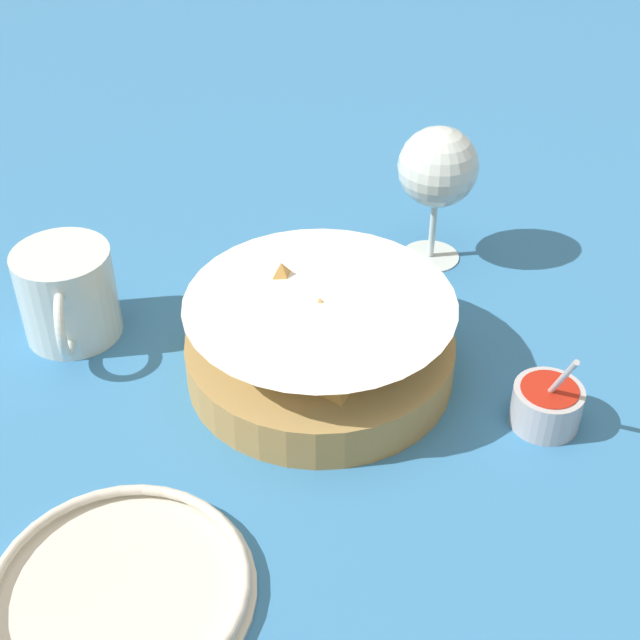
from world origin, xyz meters
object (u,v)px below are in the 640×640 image
(sauce_cup, at_px, (547,404))
(beer_mug, at_px, (68,297))
(food_basket, at_px, (321,341))
(wine_glass, at_px, (438,171))
(side_plate, at_px, (120,589))

(sauce_cup, distance_m, beer_mug, 0.44)
(food_basket, relative_size, beer_mug, 1.89)
(wine_glass, bearing_deg, food_basket, -41.58)
(food_basket, relative_size, sauce_cup, 2.53)
(beer_mug, bearing_deg, side_plate, 8.43)
(food_basket, bearing_deg, side_plate, -39.96)
(sauce_cup, distance_m, side_plate, 0.37)
(sauce_cup, height_order, beer_mug, sauce_cup)
(food_basket, bearing_deg, sauce_cup, 61.53)
(food_basket, relative_size, wine_glass, 1.60)
(sauce_cup, height_order, wine_glass, wine_glass)
(wine_glass, distance_m, side_plate, 0.51)
(sauce_cup, xyz_separation_m, side_plate, (0.12, -0.35, -0.01))
(wine_glass, relative_size, side_plate, 0.78)
(wine_glass, bearing_deg, beer_mug, -79.27)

